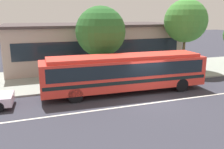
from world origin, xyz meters
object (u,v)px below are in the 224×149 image
(bus_stop_sign, at_px, (161,62))
(street_tree_mid_block, at_px, (186,21))
(street_tree_near_stop, at_px, (101,32))
(transit_bus, at_px, (125,71))
(pedestrian_waiting_near_sign, at_px, (84,73))

(bus_stop_sign, relative_size, street_tree_mid_block, 0.34)
(street_tree_near_stop, distance_m, street_tree_mid_block, 8.95)
(street_tree_near_stop, xyz_separation_m, street_tree_mid_block, (8.88, 0.86, 0.76))
(bus_stop_sign, xyz_separation_m, street_tree_mid_block, (4.09, 2.68, 3.33))
(transit_bus, height_order, street_tree_mid_block, street_tree_mid_block)
(street_tree_near_stop, bearing_deg, bus_stop_sign, -20.72)
(pedestrian_waiting_near_sign, xyz_separation_m, street_tree_near_stop, (1.81, 1.40, 3.06))
(transit_bus, bearing_deg, pedestrian_waiting_near_sign, 137.65)
(transit_bus, distance_m, street_tree_mid_block, 9.93)
(pedestrian_waiting_near_sign, height_order, bus_stop_sign, bus_stop_sign)
(pedestrian_waiting_near_sign, distance_m, street_tree_near_stop, 3.83)
(transit_bus, relative_size, street_tree_mid_block, 1.74)
(bus_stop_sign, relative_size, street_tree_near_stop, 0.38)
(pedestrian_waiting_near_sign, relative_size, street_tree_near_stop, 0.28)
(pedestrian_waiting_near_sign, bearing_deg, street_tree_mid_block, 11.97)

